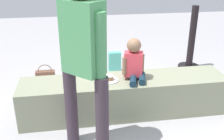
{
  "coord_description": "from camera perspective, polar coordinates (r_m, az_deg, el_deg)",
  "views": [
    {
      "loc": [
        -0.6,
        -2.77,
        1.75
      ],
      "look_at": [
        -0.2,
        -0.29,
        0.69
      ],
      "focal_mm": 42.92,
      "sensor_mm": 36.0,
      "label": 1
    }
  ],
  "objects": [
    {
      "name": "handbag_brown_canvas",
      "position": [
        4.13,
        -13.99,
        -1.35
      ],
      "size": [
        0.28,
        0.1,
        0.3
      ],
      "color": "brown",
      "rests_on": "ground_plane"
    },
    {
      "name": "party_cup_red",
      "position": [
        4.16,
        2.13,
        -1.26
      ],
      "size": [
        0.08,
        0.08,
        0.11
      ],
      "primitive_type": "cylinder",
      "color": "red",
      "rests_on": "ground_plane"
    },
    {
      "name": "handbag_black_leather",
      "position": [
        4.38,
        -4.15,
        0.75
      ],
      "size": [
        0.29,
        0.11,
        0.31
      ],
      "color": "black",
      "rests_on": "ground_plane"
    },
    {
      "name": "cake_plate",
      "position": [
        3.07,
        -0.65,
        -1.91
      ],
      "size": [
        0.22,
        0.22,
        0.07
      ],
      "color": "white",
      "rests_on": "concrete_ledge"
    },
    {
      "name": "water_bottle_near_gift",
      "position": [
        4.09,
        11.35,
        -1.73
      ],
      "size": [
        0.07,
        0.07,
        0.18
      ],
      "color": "silver",
      "rests_on": "ground_plane"
    },
    {
      "name": "adult_standing",
      "position": [
        2.29,
        -6.14,
        4.33
      ],
      "size": [
        0.39,
        0.39,
        1.7
      ],
      "color": "#372A34",
      "rests_on": "ground_plane"
    },
    {
      "name": "ground_plane",
      "position": [
        3.33,
        2.62,
        -8.91
      ],
      "size": [
        12.0,
        12.0,
        0.0
      ],
      "primitive_type": "plane",
      "color": "#9E9B9E"
    },
    {
      "name": "gift_bag",
      "position": [
        4.4,
        0.58,
        1.79
      ],
      "size": [
        0.2,
        0.11,
        0.37
      ],
      "color": "#59C6B2",
      "rests_on": "ground_plane"
    },
    {
      "name": "concrete_ledge",
      "position": [
        3.22,
        2.69,
        -5.54
      ],
      "size": [
        2.43,
        0.51,
        0.44
      ],
      "primitive_type": "cube",
      "color": "gray",
      "rests_on": "ground_plane"
    },
    {
      "name": "child_seated",
      "position": [
        3.04,
        4.77,
        1.73
      ],
      "size": [
        0.29,
        0.34,
        0.48
      ],
      "color": "#142E40",
      "rests_on": "concrete_ledge"
    },
    {
      "name": "railing_post",
      "position": [
        4.67,
        16.49,
        4.94
      ],
      "size": [
        0.36,
        0.36,
        1.06
      ],
      "color": "black",
      "rests_on": "ground_plane"
    },
    {
      "name": "cake_box_white",
      "position": [
        3.91,
        -9.24,
        -3.05
      ],
      "size": [
        0.32,
        0.36,
        0.12
      ],
      "primitive_type": "cube",
      "rotation": [
        0.0,
        0.0,
        -0.06
      ],
      "color": "white",
      "rests_on": "ground_plane"
    }
  ]
}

